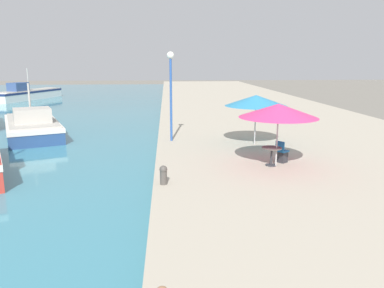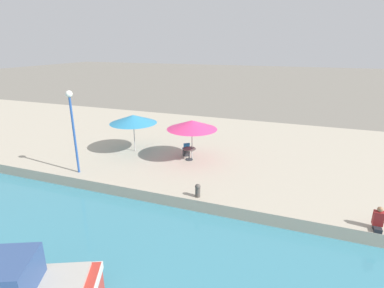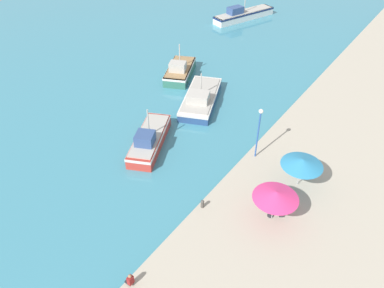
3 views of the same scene
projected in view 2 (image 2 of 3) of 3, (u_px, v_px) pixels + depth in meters
cafe_umbrella_pink at (192, 125)px, 17.93m from camera, size 3.05×3.05×2.49m
cafe_umbrella_white at (133, 119)px, 19.39m from camera, size 3.06×3.06×2.46m
cafe_table at (189, 152)px, 18.37m from camera, size 0.80×0.80×0.74m
cafe_chair_left at (186, 151)px, 19.08m from camera, size 0.59×0.58×0.91m
person_at_quay at (378, 220)px, 11.50m from camera, size 0.51×0.36×0.94m
mooring_bollard at (198, 190)px, 13.95m from camera, size 0.26×0.26×0.65m
lamppost at (72, 118)px, 15.78m from camera, size 0.36×0.36×4.56m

